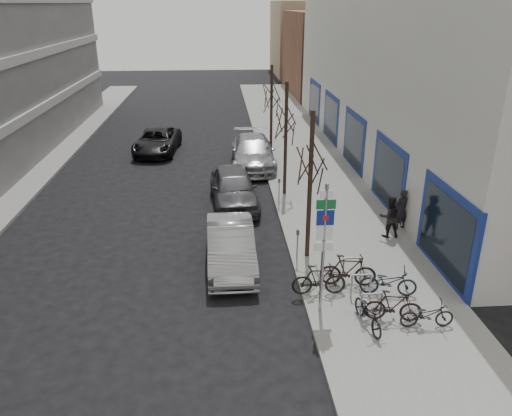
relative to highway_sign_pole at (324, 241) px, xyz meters
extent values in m
plane|color=black|center=(-2.40, 0.01, -2.46)|extent=(120.00, 120.00, 0.00)
cube|color=slate|center=(2.10, 10.01, -2.38)|extent=(5.00, 70.00, 0.15)
cube|color=brown|center=(10.60, 40.01, 1.54)|extent=(12.00, 14.00, 8.00)
cube|color=#937A5B|center=(11.10, 55.01, 2.04)|extent=(13.00, 12.00, 9.00)
cylinder|color=gray|center=(0.00, 0.01, -0.36)|extent=(0.10, 0.10, 4.20)
cube|color=white|center=(0.00, -0.02, 1.44)|extent=(0.35, 0.03, 0.22)
cube|color=#0C5926|center=(0.00, -0.02, 1.14)|extent=(0.55, 0.03, 0.28)
cube|color=navy|center=(0.00, -0.02, 0.74)|extent=(0.50, 0.03, 0.45)
cube|color=maroon|center=(0.00, -0.03, 0.74)|extent=(0.18, 0.02, 0.14)
cube|color=white|center=(0.00, -0.02, 0.29)|extent=(0.45, 0.03, 0.45)
cube|color=white|center=(0.00, -0.02, -0.16)|extent=(0.55, 0.03, 0.28)
cylinder|color=gray|center=(1.10, -0.49, -1.91)|extent=(0.06, 0.06, 0.80)
cylinder|color=gray|center=(1.70, -0.49, -1.91)|extent=(0.06, 0.06, 0.80)
cylinder|color=gray|center=(1.40, -0.49, -1.51)|extent=(0.60, 0.06, 0.06)
cylinder|color=gray|center=(1.10, 0.61, -1.91)|extent=(0.06, 0.06, 0.80)
cylinder|color=gray|center=(1.70, 0.61, -1.91)|extent=(0.06, 0.06, 0.80)
cylinder|color=gray|center=(1.40, 0.61, -1.51)|extent=(0.60, 0.06, 0.06)
cylinder|color=gray|center=(1.10, 1.71, -1.91)|extent=(0.06, 0.06, 0.80)
cylinder|color=gray|center=(1.70, 1.71, -1.91)|extent=(0.06, 0.06, 0.80)
cylinder|color=gray|center=(1.40, 1.71, -1.51)|extent=(0.60, 0.06, 0.06)
cylinder|color=black|center=(0.20, 3.51, 0.29)|extent=(0.16, 0.16, 5.50)
cylinder|color=black|center=(0.20, 10.01, 0.29)|extent=(0.16, 0.16, 5.50)
cylinder|color=black|center=(0.20, 16.51, 0.29)|extent=(0.16, 0.16, 5.50)
cylinder|color=gray|center=(-0.25, 3.01, -1.76)|extent=(0.05, 0.05, 1.10)
cube|color=#3F3F44|center=(-0.25, 3.01, -1.13)|extent=(0.10, 0.08, 0.18)
cylinder|color=gray|center=(-0.25, 8.51, -1.76)|extent=(0.05, 0.05, 1.10)
cube|color=#3F3F44|center=(-0.25, 8.51, -1.13)|extent=(0.10, 0.08, 0.18)
cylinder|color=gray|center=(-0.25, 14.01, -1.76)|extent=(0.05, 0.05, 1.10)
cube|color=#3F3F44|center=(-0.25, 14.01, -1.13)|extent=(0.10, 0.08, 0.18)
imported|color=black|center=(1.20, -0.91, -1.79)|extent=(0.78, 1.76, 1.04)
imported|color=black|center=(1.99, -0.70, -1.80)|extent=(1.73, 0.79, 1.01)
imported|color=black|center=(2.30, 0.69, -1.76)|extent=(1.85, 0.87, 1.09)
imported|color=black|center=(0.12, 0.88, -1.78)|extent=(1.75, 0.56, 1.06)
imported|color=black|center=(2.86, -1.06, -1.84)|extent=(1.56, 0.51, 0.95)
imported|color=black|center=(1.16, 1.34, -1.74)|extent=(1.92, 0.84, 1.13)
imported|color=#96979B|center=(-2.60, 3.24, -1.68)|extent=(1.72, 4.73, 1.55)
imported|color=#46464A|center=(-2.31, 9.04, -1.60)|extent=(2.37, 5.14, 1.71)
imported|color=#9D9DA1|center=(-1.00, 14.85, -1.60)|extent=(2.50, 5.94, 1.71)
imported|color=black|center=(-6.79, 18.30, -1.73)|extent=(2.85, 5.44, 1.46)
imported|color=black|center=(4.40, 5.60, -1.46)|extent=(0.72, 0.60, 1.70)
imported|color=black|center=(3.68, 4.90, -1.45)|extent=(0.64, 0.44, 1.72)
camera|label=1|loc=(-2.89, -12.60, 6.30)|focal=35.00mm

